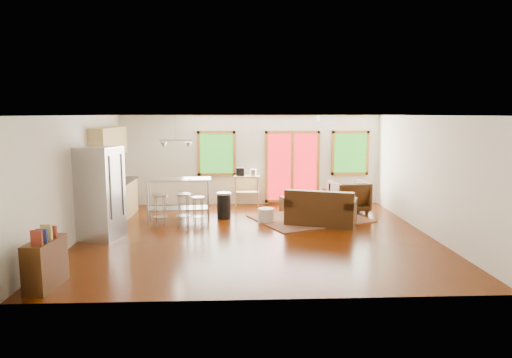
{
  "coord_description": "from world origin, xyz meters",
  "views": [
    {
      "loc": [
        -0.45,
        -9.7,
        2.63
      ],
      "look_at": [
        0.0,
        0.3,
        1.2
      ],
      "focal_mm": 32.0,
      "sensor_mm": 36.0,
      "label": 1
    }
  ],
  "objects_px": {
    "refrigerator": "(100,193)",
    "kitchen_cart": "(246,180)",
    "loveseat": "(321,210)",
    "armchair": "(349,195)",
    "coffee_table": "(319,202)",
    "ottoman": "(294,204)",
    "island": "(179,191)",
    "rug": "(310,218)"
  },
  "relations": [
    {
      "from": "loveseat",
      "to": "armchair",
      "type": "relative_size",
      "value": 1.95
    },
    {
      "from": "ottoman",
      "to": "kitchen_cart",
      "type": "distance_m",
      "value": 1.62
    },
    {
      "from": "island",
      "to": "kitchen_cart",
      "type": "bearing_deg",
      "value": 42.29
    },
    {
      "from": "loveseat",
      "to": "coffee_table",
      "type": "bearing_deg",
      "value": 101.49
    },
    {
      "from": "loveseat",
      "to": "refrigerator",
      "type": "bearing_deg",
      "value": -147.61
    },
    {
      "from": "coffee_table",
      "to": "refrigerator",
      "type": "distance_m",
      "value": 5.52
    },
    {
      "from": "loveseat",
      "to": "ottoman",
      "type": "relative_size",
      "value": 3.06
    },
    {
      "from": "rug",
      "to": "coffee_table",
      "type": "height_order",
      "value": "coffee_table"
    },
    {
      "from": "ottoman",
      "to": "armchair",
      "type": "bearing_deg",
      "value": -4.68
    },
    {
      "from": "armchair",
      "to": "refrigerator",
      "type": "distance_m",
      "value": 6.4
    },
    {
      "from": "rug",
      "to": "ottoman",
      "type": "distance_m",
      "value": 0.97
    },
    {
      "from": "ottoman",
      "to": "island",
      "type": "distance_m",
      "value": 3.14
    },
    {
      "from": "island",
      "to": "kitchen_cart",
      "type": "height_order",
      "value": "kitchen_cart"
    },
    {
      "from": "rug",
      "to": "armchair",
      "type": "distance_m",
      "value": 1.5
    },
    {
      "from": "coffee_table",
      "to": "island",
      "type": "bearing_deg",
      "value": -174.45
    },
    {
      "from": "coffee_table",
      "to": "ottoman",
      "type": "xyz_separation_m",
      "value": [
        -0.63,
        0.4,
        -0.12
      ]
    },
    {
      "from": "refrigerator",
      "to": "rug",
      "type": "bearing_deg",
      "value": 34.29
    },
    {
      "from": "coffee_table",
      "to": "island",
      "type": "distance_m",
      "value": 3.67
    },
    {
      "from": "coffee_table",
      "to": "island",
      "type": "xyz_separation_m",
      "value": [
        -3.63,
        -0.35,
        0.39
      ]
    },
    {
      "from": "armchair",
      "to": "loveseat",
      "type": "bearing_deg",
      "value": 45.64
    },
    {
      "from": "coffee_table",
      "to": "ottoman",
      "type": "bearing_deg",
      "value": 147.64
    },
    {
      "from": "refrigerator",
      "to": "kitchen_cart",
      "type": "height_order",
      "value": "refrigerator"
    },
    {
      "from": "island",
      "to": "kitchen_cart",
      "type": "distance_m",
      "value": 2.34
    },
    {
      "from": "rug",
      "to": "refrigerator",
      "type": "distance_m",
      "value": 5.08
    },
    {
      "from": "ottoman",
      "to": "kitchen_cart",
      "type": "relative_size",
      "value": 0.54
    },
    {
      "from": "ottoman",
      "to": "refrigerator",
      "type": "bearing_deg",
      "value": -149.99
    },
    {
      "from": "ottoman",
      "to": "kitchen_cart",
      "type": "bearing_deg",
      "value": 147.03
    },
    {
      "from": "rug",
      "to": "refrigerator",
      "type": "xyz_separation_m",
      "value": [
        -4.71,
        -1.64,
        0.97
      ]
    },
    {
      "from": "island",
      "to": "coffee_table",
      "type": "bearing_deg",
      "value": 5.55
    },
    {
      "from": "rug",
      "to": "ottoman",
      "type": "height_order",
      "value": "ottoman"
    },
    {
      "from": "rug",
      "to": "island",
      "type": "height_order",
      "value": "island"
    },
    {
      "from": "coffee_table",
      "to": "kitchen_cart",
      "type": "xyz_separation_m",
      "value": [
        -1.9,
        1.22,
        0.44
      ]
    },
    {
      "from": "refrigerator",
      "to": "kitchen_cart",
      "type": "distance_m",
      "value": 4.61
    },
    {
      "from": "ottoman",
      "to": "island",
      "type": "xyz_separation_m",
      "value": [
        -3.0,
        -0.75,
        0.51
      ]
    },
    {
      "from": "kitchen_cart",
      "to": "coffee_table",
      "type": "bearing_deg",
      "value": -32.77
    },
    {
      "from": "armchair",
      "to": "coffee_table",
      "type": "bearing_deg",
      "value": 10.4
    },
    {
      "from": "island",
      "to": "refrigerator",
      "type": "bearing_deg",
      "value": -128.06
    },
    {
      "from": "refrigerator",
      "to": "kitchen_cart",
      "type": "bearing_deg",
      "value": 62.14
    },
    {
      "from": "coffee_table",
      "to": "ottoman",
      "type": "distance_m",
      "value": 0.75
    },
    {
      "from": "refrigerator",
      "to": "kitchen_cart",
      "type": "xyz_separation_m",
      "value": [
        3.14,
        3.37,
        -0.22
      ]
    },
    {
      "from": "rug",
      "to": "armchair",
      "type": "height_order",
      "value": "armchair"
    },
    {
      "from": "loveseat",
      "to": "kitchen_cart",
      "type": "xyz_separation_m",
      "value": [
        -1.74,
        2.31,
        0.42
      ]
    }
  ]
}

